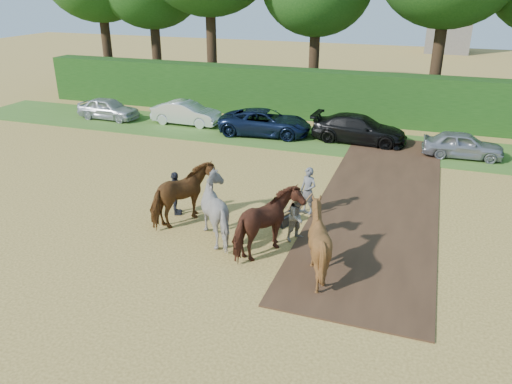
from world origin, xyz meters
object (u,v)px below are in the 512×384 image
(plough_team, at_px, (247,216))
(parked_cars, at_px, (419,137))
(spectator_near, at_px, (298,216))
(spectator_far, at_px, (176,193))

(plough_team, distance_m, parked_cars, 13.29)
(plough_team, bearing_deg, spectator_near, 32.82)
(spectator_far, xyz_separation_m, parked_cars, (8.15, 11.01, -0.15))
(plough_team, height_order, parked_cars, plough_team)
(spectator_near, relative_size, plough_team, 0.23)
(spectator_far, bearing_deg, spectator_near, -120.97)
(spectator_far, bearing_deg, parked_cars, -62.55)
(spectator_far, height_order, plough_team, plough_team)
(parked_cars, bearing_deg, plough_team, -111.36)
(plough_team, xyz_separation_m, parked_cars, (4.84, 12.38, -0.38))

